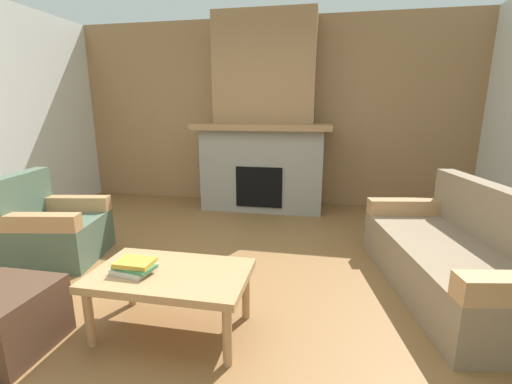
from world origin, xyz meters
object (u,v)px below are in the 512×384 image
(fireplace, at_px, (264,128))
(ottoman, at_px, (6,319))
(couch, at_px, (458,258))
(armchair, at_px, (53,230))
(coffee_table, at_px, (171,279))

(fireplace, xyz_separation_m, ottoman, (-0.99, -3.44, -0.96))
(couch, distance_m, armchair, 3.63)
(fireplace, distance_m, coffee_table, 3.18)
(couch, distance_m, coffee_table, 2.22)
(fireplace, distance_m, armchair, 2.92)
(couch, distance_m, ottoman, 3.21)
(fireplace, xyz_separation_m, armchair, (-1.69, -2.23, -0.87))
(fireplace, bearing_deg, ottoman, -106.09)
(coffee_table, xyz_separation_m, ottoman, (-0.92, -0.36, -0.18))
(coffee_table, bearing_deg, ottoman, -158.64)
(fireplace, relative_size, coffee_table, 2.70)
(fireplace, relative_size, couch, 1.41)
(fireplace, height_order, couch, fireplace)
(fireplace, bearing_deg, coffee_table, -91.32)
(coffee_table, relative_size, ottoman, 1.92)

